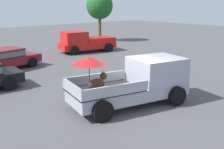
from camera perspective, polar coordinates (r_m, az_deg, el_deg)
name	(u,v)px	position (r m, az deg, el deg)	size (l,w,h in m)	color
ground_plane	(129,105)	(11.98, 3.44, -6.13)	(80.00, 80.00, 0.00)	#4C4C4F
pickup_truck_main	(137,81)	(11.87, 5.10, -1.39)	(5.32, 3.04, 2.27)	black
pickup_truck_red	(85,42)	(24.50, -5.46, 6.61)	(5.05, 2.85, 1.80)	black
parked_sedan_near	(5,58)	(19.23, -20.77, 3.15)	(4.58, 2.66, 1.33)	black
tree_by_lot	(100,6)	(31.32, -2.53, 13.67)	(2.87, 2.87, 5.22)	brown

